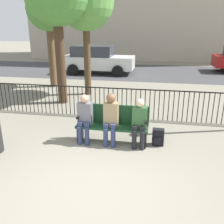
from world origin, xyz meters
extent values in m
plane|color=gray|center=(0.00, 0.00, 0.00)|extent=(80.00, 80.00, 0.00)
cube|color=#14381E|center=(0.00, 1.86, 0.42)|extent=(1.73, 0.45, 0.05)
cube|color=#14381E|center=(0.00, 2.06, 0.69)|extent=(1.73, 0.05, 0.47)
cube|color=black|center=(-0.80, 1.86, 0.20)|extent=(0.06, 0.38, 0.40)
cube|color=black|center=(0.80, 1.86, 0.20)|extent=(0.06, 0.38, 0.40)
cube|color=black|center=(-0.80, 1.86, 0.65)|extent=(0.06, 0.38, 0.04)
cube|color=black|center=(0.80, 1.86, 0.65)|extent=(0.06, 0.38, 0.04)
cylinder|color=navy|center=(-0.75, 1.64, 0.23)|extent=(0.11, 0.11, 0.45)
cylinder|color=navy|center=(-0.57, 1.64, 0.23)|extent=(0.11, 0.11, 0.45)
cube|color=navy|center=(-0.75, 1.74, 0.50)|extent=(0.11, 0.20, 0.12)
cube|color=navy|center=(-0.57, 1.74, 0.50)|extent=(0.11, 0.20, 0.12)
cube|color=slate|center=(-0.66, 1.86, 0.72)|extent=(0.34, 0.22, 0.55)
sphere|color=tan|center=(-0.66, 1.84, 1.10)|extent=(0.20, 0.20, 0.20)
cylinder|color=navy|center=(-0.11, 1.64, 0.23)|extent=(0.11, 0.11, 0.45)
cylinder|color=navy|center=(0.07, 1.64, 0.23)|extent=(0.11, 0.11, 0.45)
cube|color=navy|center=(-0.11, 1.74, 0.50)|extent=(0.11, 0.20, 0.12)
cube|color=navy|center=(0.07, 1.74, 0.50)|extent=(0.11, 0.20, 0.12)
cube|color=#997F59|center=(-0.02, 1.86, 0.74)|extent=(0.34, 0.22, 0.58)
sphere|color=brown|center=(-0.02, 1.84, 1.14)|extent=(0.22, 0.22, 0.22)
cylinder|color=black|center=(0.56, 1.64, 0.23)|extent=(0.11, 0.11, 0.45)
cylinder|color=black|center=(0.74, 1.64, 0.23)|extent=(0.11, 0.11, 0.45)
cube|color=black|center=(0.56, 1.74, 0.50)|extent=(0.11, 0.20, 0.12)
cube|color=black|center=(0.74, 1.74, 0.50)|extent=(0.11, 0.20, 0.12)
cube|color=#335B33|center=(0.65, 1.86, 0.71)|extent=(0.34, 0.22, 0.52)
sphere|color=beige|center=(0.65, 1.84, 1.07)|extent=(0.19, 0.19, 0.19)
cube|color=black|center=(1.10, 1.95, 0.20)|extent=(0.28, 0.17, 0.41)
cube|color=black|center=(1.10, 1.85, 0.14)|extent=(0.19, 0.04, 0.18)
cylinder|color=black|center=(-4.08, 3.66, 0.47)|extent=(0.02, 0.02, 0.95)
cylinder|color=black|center=(-3.94, 3.66, 0.47)|extent=(0.02, 0.02, 0.95)
cylinder|color=black|center=(-3.80, 3.66, 0.47)|extent=(0.02, 0.02, 0.95)
cylinder|color=black|center=(-3.66, 3.66, 0.47)|extent=(0.02, 0.02, 0.95)
cylinder|color=black|center=(-3.52, 3.66, 0.47)|extent=(0.02, 0.02, 0.95)
cylinder|color=black|center=(-3.38, 3.66, 0.47)|extent=(0.02, 0.02, 0.95)
cylinder|color=black|center=(-3.24, 3.66, 0.47)|extent=(0.02, 0.02, 0.95)
cylinder|color=black|center=(-3.10, 3.66, 0.47)|extent=(0.02, 0.02, 0.95)
cylinder|color=black|center=(-2.96, 3.66, 0.47)|extent=(0.02, 0.02, 0.95)
cylinder|color=black|center=(-2.82, 3.66, 0.47)|extent=(0.02, 0.02, 0.95)
cylinder|color=black|center=(-2.68, 3.66, 0.47)|extent=(0.02, 0.02, 0.95)
cylinder|color=black|center=(-2.54, 3.66, 0.47)|extent=(0.02, 0.02, 0.95)
cylinder|color=black|center=(-2.40, 3.66, 0.47)|extent=(0.02, 0.02, 0.95)
cylinder|color=black|center=(-2.26, 3.66, 0.47)|extent=(0.02, 0.02, 0.95)
cylinder|color=black|center=(-2.12, 3.66, 0.47)|extent=(0.02, 0.02, 0.95)
cylinder|color=black|center=(-1.98, 3.66, 0.47)|extent=(0.02, 0.02, 0.95)
cylinder|color=black|center=(-1.84, 3.66, 0.47)|extent=(0.02, 0.02, 0.95)
cylinder|color=black|center=(-1.70, 3.66, 0.47)|extent=(0.02, 0.02, 0.95)
cylinder|color=black|center=(-1.56, 3.66, 0.47)|extent=(0.02, 0.02, 0.95)
cylinder|color=black|center=(-1.42, 3.66, 0.47)|extent=(0.02, 0.02, 0.95)
cylinder|color=black|center=(-1.28, 3.66, 0.47)|extent=(0.02, 0.02, 0.95)
cylinder|color=black|center=(-1.14, 3.66, 0.47)|extent=(0.02, 0.02, 0.95)
cylinder|color=black|center=(-1.00, 3.66, 0.47)|extent=(0.02, 0.02, 0.95)
cylinder|color=black|center=(-0.86, 3.66, 0.47)|extent=(0.02, 0.02, 0.95)
cylinder|color=black|center=(-0.72, 3.66, 0.47)|extent=(0.02, 0.02, 0.95)
cylinder|color=black|center=(-0.58, 3.66, 0.47)|extent=(0.02, 0.02, 0.95)
cylinder|color=black|center=(-0.44, 3.66, 0.47)|extent=(0.02, 0.02, 0.95)
cylinder|color=black|center=(-0.30, 3.66, 0.47)|extent=(0.02, 0.02, 0.95)
cylinder|color=black|center=(-0.16, 3.66, 0.47)|extent=(0.02, 0.02, 0.95)
cylinder|color=black|center=(-0.02, 3.66, 0.47)|extent=(0.02, 0.02, 0.95)
cylinder|color=black|center=(0.12, 3.66, 0.47)|extent=(0.02, 0.02, 0.95)
cylinder|color=black|center=(0.26, 3.66, 0.47)|extent=(0.02, 0.02, 0.95)
cylinder|color=black|center=(0.40, 3.66, 0.47)|extent=(0.02, 0.02, 0.95)
cylinder|color=black|center=(0.54, 3.66, 0.47)|extent=(0.02, 0.02, 0.95)
cylinder|color=black|center=(0.68, 3.66, 0.47)|extent=(0.02, 0.02, 0.95)
cylinder|color=black|center=(0.82, 3.66, 0.47)|extent=(0.02, 0.02, 0.95)
cylinder|color=black|center=(0.96, 3.66, 0.47)|extent=(0.02, 0.02, 0.95)
cylinder|color=black|center=(1.10, 3.66, 0.47)|extent=(0.02, 0.02, 0.95)
cylinder|color=black|center=(1.24, 3.66, 0.47)|extent=(0.02, 0.02, 0.95)
cylinder|color=black|center=(1.38, 3.66, 0.47)|extent=(0.02, 0.02, 0.95)
cylinder|color=black|center=(1.52, 3.66, 0.47)|extent=(0.02, 0.02, 0.95)
cylinder|color=black|center=(1.66, 3.66, 0.47)|extent=(0.02, 0.02, 0.95)
cylinder|color=black|center=(1.80, 3.66, 0.47)|extent=(0.02, 0.02, 0.95)
cylinder|color=black|center=(1.94, 3.66, 0.47)|extent=(0.02, 0.02, 0.95)
cylinder|color=black|center=(2.08, 3.66, 0.47)|extent=(0.02, 0.02, 0.95)
cylinder|color=black|center=(2.22, 3.66, 0.47)|extent=(0.02, 0.02, 0.95)
cylinder|color=black|center=(2.36, 3.66, 0.47)|extent=(0.02, 0.02, 0.95)
cylinder|color=black|center=(2.50, 3.66, 0.47)|extent=(0.02, 0.02, 0.95)
cylinder|color=black|center=(2.64, 3.66, 0.47)|extent=(0.02, 0.02, 0.95)
cylinder|color=black|center=(2.78, 3.66, 0.47)|extent=(0.02, 0.02, 0.95)
cylinder|color=black|center=(2.92, 3.66, 0.47)|extent=(0.02, 0.02, 0.95)
cube|color=black|center=(0.00, 3.66, 0.93)|extent=(9.00, 0.03, 0.03)
cylinder|color=#422D1E|center=(-2.42, 4.89, 1.57)|extent=(0.33, 0.33, 3.15)
cylinder|color=#4C3823|center=(-1.82, 6.22, 1.49)|extent=(0.27, 0.27, 2.99)
sphere|color=#569342|center=(-1.82, 6.22, 3.58)|extent=(2.16, 2.16, 2.16)
cylinder|color=brown|center=(-3.79, 7.29, 1.45)|extent=(0.33, 0.33, 2.89)
sphere|color=#478438|center=(-3.79, 7.29, 3.41)|extent=(1.89, 1.89, 1.89)
cube|color=#3D3D3F|center=(0.00, 12.00, 0.00)|extent=(24.00, 6.00, 0.01)
cube|color=silver|center=(-2.51, 10.98, 0.67)|extent=(4.20, 1.70, 0.70)
cube|color=#2D333D|center=(-2.83, 10.98, 1.32)|extent=(2.31, 1.56, 0.60)
cylinder|color=black|center=(-1.21, 10.11, 0.32)|extent=(0.64, 0.20, 0.64)
cylinder|color=black|center=(-1.21, 11.85, 0.32)|extent=(0.64, 0.20, 0.64)
cylinder|color=black|center=(-3.81, 10.11, 0.32)|extent=(0.64, 0.20, 0.64)
cylinder|color=black|center=(-3.81, 11.85, 0.32)|extent=(0.64, 0.20, 0.64)
cylinder|color=black|center=(5.16, 13.77, 0.32)|extent=(0.64, 0.20, 0.64)
camera|label=1|loc=(1.01, -3.59, 2.72)|focal=40.00mm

